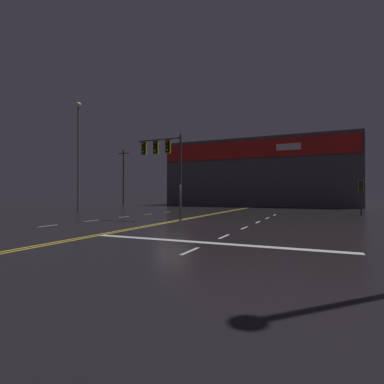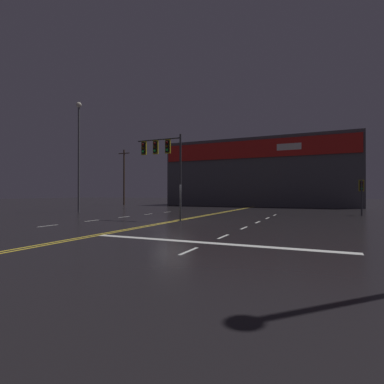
# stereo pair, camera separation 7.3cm
# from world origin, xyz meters

# --- Properties ---
(ground_plane) EXTENTS (200.00, 200.00, 0.00)m
(ground_plane) POSITION_xyz_m (0.00, 0.00, 0.00)
(ground_plane) COLOR black
(road_markings) EXTENTS (15.88, 60.00, 0.01)m
(road_markings) POSITION_xyz_m (1.07, -1.45, 0.00)
(road_markings) COLOR gold
(road_markings) RESTS_ON ground
(traffic_signal_median) EXTENTS (3.54, 0.36, 5.99)m
(traffic_signal_median) POSITION_xyz_m (-1.21, 0.65, 4.69)
(traffic_signal_median) COLOR #38383D
(traffic_signal_median) RESTS_ON ground
(traffic_signal_corner_northeast) EXTENTS (0.42, 0.36, 3.06)m
(traffic_signal_corner_northeast) POSITION_xyz_m (12.23, 11.53, 2.24)
(traffic_signal_corner_northeast) COLOR #38383D
(traffic_signal_corner_northeast) RESTS_ON ground
(streetlight_near_right) EXTENTS (0.56, 0.56, 11.43)m
(streetlight_near_right) POSITION_xyz_m (-14.08, 5.75, 7.10)
(streetlight_near_right) COLOR #59595E
(streetlight_near_right) RESTS_ON ground
(building_backdrop) EXTENTS (27.95, 10.23, 10.00)m
(building_backdrop) POSITION_xyz_m (0.00, 29.66, 5.02)
(building_backdrop) COLOR #4C4C51
(building_backdrop) RESTS_ON ground
(utility_pole_row) EXTENTS (46.92, 0.26, 12.97)m
(utility_pole_row) POSITION_xyz_m (4.68, 23.04, 5.90)
(utility_pole_row) COLOR #4C3828
(utility_pole_row) RESTS_ON ground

